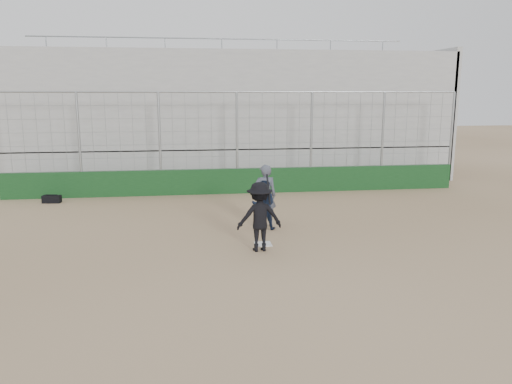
{
  "coord_description": "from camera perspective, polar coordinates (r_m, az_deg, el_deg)",
  "views": [
    {
      "loc": [
        -1.89,
        -12.6,
        3.97
      ],
      "look_at": [
        0.0,
        1.4,
        1.15
      ],
      "focal_mm": 35.0,
      "sensor_mm": 36.0,
      "label": 1
    }
  ],
  "objects": [
    {
      "name": "bleachers",
      "position": [
        24.65,
        -3.32,
        8.83
      ],
      "size": [
        20.25,
        6.7,
        6.98
      ],
      "color": "#9C9C9C",
      "rests_on": "ground"
    },
    {
      "name": "ground",
      "position": [
        13.35,
        0.81,
        -6.02
      ],
      "size": [
        90.0,
        90.0,
        0.0
      ],
      "primitive_type": "plane",
      "color": "olive",
      "rests_on": "ground"
    },
    {
      "name": "catcher_crouched",
      "position": [
        14.68,
        0.88,
        -2.38
      ],
      "size": [
        0.82,
        0.71,
        1.01
      ],
      "color": "black",
      "rests_on": "ground"
    },
    {
      "name": "equipment_bag",
      "position": [
        19.75,
        -22.31,
        -0.75
      ],
      "size": [
        0.68,
        0.36,
        0.32
      ],
      "color": "black",
      "rests_on": "ground"
    },
    {
      "name": "backstop",
      "position": [
        19.92,
        -2.16,
        2.58
      ],
      "size": [
        18.1,
        0.25,
        4.04
      ],
      "color": "#123817",
      "rests_on": "ground"
    },
    {
      "name": "home_plate",
      "position": [
        13.34,
        0.81,
        -5.97
      ],
      "size": [
        0.44,
        0.44,
        0.02
      ],
      "primitive_type": "cube",
      "color": "white",
      "rests_on": "ground"
    },
    {
      "name": "batter_at_plate",
      "position": [
        12.64,
        0.4,
        -2.84
      ],
      "size": [
        1.19,
        0.81,
        1.92
      ],
      "color": "black",
      "rests_on": "ground"
    },
    {
      "name": "umpire",
      "position": [
        14.92,
        1.02,
        -0.79
      ],
      "size": [
        0.69,
        0.45,
        1.7
      ],
      "primitive_type": "imported",
      "rotation": [
        0.0,
        0.0,
        3.14
      ],
      "color": "#484D5B",
      "rests_on": "ground"
    }
  ]
}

